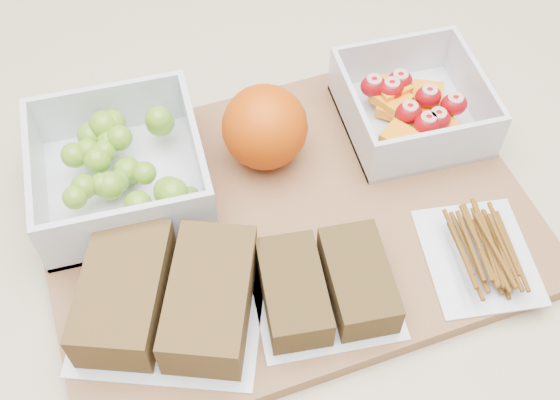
# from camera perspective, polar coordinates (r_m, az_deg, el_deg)

# --- Properties ---
(counter) EXTENTS (1.20, 0.90, 0.90)m
(counter) POSITION_cam_1_polar(r_m,az_deg,el_deg) (1.04, 0.11, -15.32)
(counter) COLOR beige
(counter) RESTS_ON ground
(cutting_board) EXTENTS (0.45, 0.34, 0.02)m
(cutting_board) POSITION_cam_1_polar(r_m,az_deg,el_deg) (0.62, 0.55, -1.47)
(cutting_board) COLOR brown
(cutting_board) RESTS_ON counter
(grape_container) EXTENTS (0.15, 0.15, 0.06)m
(grape_container) POSITION_cam_1_polar(r_m,az_deg,el_deg) (0.63, -12.75, 2.57)
(grape_container) COLOR silver
(grape_container) RESTS_ON cutting_board
(fruit_container) EXTENTS (0.13, 0.13, 0.05)m
(fruit_container) POSITION_cam_1_polar(r_m,az_deg,el_deg) (0.68, 10.68, 7.44)
(fruit_container) COLOR silver
(fruit_container) RESTS_ON cutting_board
(orange) EXTENTS (0.08, 0.08, 0.08)m
(orange) POSITION_cam_1_polar(r_m,az_deg,el_deg) (0.63, -1.25, 5.94)
(orange) COLOR #CC4704
(orange) RESTS_ON cutting_board
(sandwich_bag_left) EXTENTS (0.18, 0.17, 0.04)m
(sandwich_bag_left) POSITION_cam_1_polar(r_m,az_deg,el_deg) (0.56, -9.15, -7.70)
(sandwich_bag_left) COLOR silver
(sandwich_bag_left) RESTS_ON cutting_board
(sandwich_bag_center) EXTENTS (0.12, 0.11, 0.04)m
(sandwich_bag_center) POSITION_cam_1_polar(r_m,az_deg,el_deg) (0.56, 3.75, -7.01)
(sandwich_bag_center) COLOR silver
(sandwich_bag_center) RESTS_ON cutting_board
(pretzel_bag) EXTENTS (0.10, 0.12, 0.02)m
(pretzel_bag) POSITION_cam_1_polar(r_m,az_deg,el_deg) (0.61, 16.02, -3.92)
(pretzel_bag) COLOR silver
(pretzel_bag) RESTS_ON cutting_board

